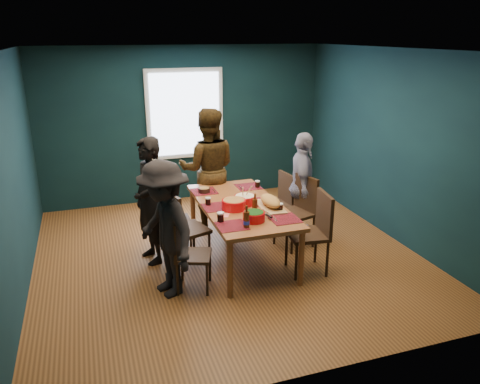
% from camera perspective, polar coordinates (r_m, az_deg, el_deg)
% --- Properties ---
extents(room, '(5.01, 5.01, 2.71)m').
position_cam_1_polar(room, '(6.24, -2.43, 4.73)').
color(room, '#975C2C').
rests_on(room, ground).
extents(dining_table, '(1.01, 2.01, 0.77)m').
position_cam_1_polar(dining_table, '(6.14, 0.14, -2.13)').
color(dining_table, '#95522C').
rests_on(dining_table, floor).
extents(chair_left_far, '(0.41, 0.41, 0.88)m').
position_cam_1_polar(chair_left_far, '(6.48, -8.61, -2.86)').
color(chair_left_far, '#311D10').
rests_on(chair_left_far, floor).
extents(chair_left_mid, '(0.59, 0.59, 1.04)m').
position_cam_1_polar(chair_left_mid, '(5.94, -7.30, -3.93)').
color(chair_left_mid, '#311D10').
rests_on(chair_left_mid, floor).
extents(chair_left_near, '(0.51, 0.51, 0.88)m').
position_cam_1_polar(chair_left_near, '(5.50, -6.60, -6.91)').
color(chair_left_near, '#311D10').
rests_on(chair_left_near, floor).
extents(chair_right_far, '(0.46, 0.46, 0.91)m').
position_cam_1_polar(chair_right_far, '(7.07, 4.91, -0.73)').
color(chair_right_far, '#311D10').
rests_on(chair_right_far, floor).
extents(chair_right_mid, '(0.56, 0.56, 1.00)m').
position_cam_1_polar(chair_right_mid, '(6.62, 7.32, -1.69)').
color(chair_right_mid, '#311D10').
rests_on(chair_right_mid, floor).
extents(chair_right_near, '(0.52, 0.52, 1.04)m').
position_cam_1_polar(chair_right_near, '(5.91, 9.15, -4.19)').
color(chair_right_near, '#311D10').
rests_on(chair_right_near, floor).
extents(person_far_left, '(0.52, 0.68, 1.67)m').
position_cam_1_polar(person_far_left, '(6.13, -10.96, -1.09)').
color(person_far_left, black).
rests_on(person_far_left, floor).
extents(person_back, '(1.05, 0.91, 1.85)m').
position_cam_1_polar(person_back, '(7.14, -3.92, 2.82)').
color(person_back, black).
rests_on(person_back, floor).
extents(person_right, '(0.68, 0.99, 1.56)m').
position_cam_1_polar(person_right, '(6.86, 7.58, 0.79)').
color(person_right, silver).
rests_on(person_right, floor).
extents(person_near_left, '(0.88, 1.16, 1.60)m').
position_cam_1_polar(person_near_left, '(5.33, -9.12, -4.53)').
color(person_near_left, black).
rests_on(person_near_left, floor).
extents(bowl_salad, '(0.31, 0.31, 0.13)m').
position_cam_1_polar(bowl_salad, '(5.92, -0.76, -1.47)').
color(bowl_salad, red).
rests_on(bowl_salad, dining_table).
extents(bowl_dumpling, '(0.28, 0.28, 0.26)m').
position_cam_1_polar(bowl_dumpling, '(6.10, 0.60, -0.90)').
color(bowl_dumpling, red).
rests_on(bowl_dumpling, dining_table).
extents(bowl_herbs, '(0.27, 0.27, 0.12)m').
position_cam_1_polar(bowl_herbs, '(5.56, 1.70, -2.94)').
color(bowl_herbs, red).
rests_on(bowl_herbs, dining_table).
extents(cutting_board, '(0.35, 0.71, 0.15)m').
position_cam_1_polar(cutting_board, '(5.99, 3.72, -1.25)').
color(cutting_board, tan).
rests_on(cutting_board, dining_table).
extents(small_bowl, '(0.17, 0.17, 0.07)m').
position_cam_1_polar(small_bowl, '(6.56, -4.39, 0.26)').
color(small_bowl, black).
rests_on(small_bowl, dining_table).
extents(beer_bottle_a, '(0.07, 0.07, 0.27)m').
position_cam_1_polar(beer_bottle_a, '(5.36, 0.79, -3.41)').
color(beer_bottle_a, '#48200C').
rests_on(beer_bottle_a, dining_table).
extents(beer_bottle_b, '(0.07, 0.07, 0.26)m').
position_cam_1_polar(beer_bottle_b, '(5.78, 1.82, -1.68)').
color(beer_bottle_b, '#48200C').
rests_on(beer_bottle_b, dining_table).
extents(cola_glass_a, '(0.08, 0.08, 0.12)m').
position_cam_1_polar(cola_glass_a, '(5.54, -2.40, -3.03)').
color(cola_glass_a, black).
rests_on(cola_glass_a, dining_table).
extents(cola_glass_b, '(0.07, 0.07, 0.10)m').
position_cam_1_polar(cola_glass_b, '(5.88, 4.92, -1.82)').
color(cola_glass_b, black).
rests_on(cola_glass_b, dining_table).
extents(cola_glass_c, '(0.07, 0.07, 0.10)m').
position_cam_1_polar(cola_glass_c, '(6.75, 2.14, 1.00)').
color(cola_glass_c, black).
rests_on(cola_glass_c, dining_table).
extents(cola_glass_d, '(0.07, 0.07, 0.10)m').
position_cam_1_polar(cola_glass_d, '(6.08, -3.92, -1.09)').
color(cola_glass_d, black).
rests_on(cola_glass_d, dining_table).
extents(napkin_a, '(0.14, 0.14, 0.00)m').
position_cam_1_polar(napkin_a, '(6.29, 2.90, -0.89)').
color(napkin_a, '#FB6F6A').
rests_on(napkin_a, dining_table).
extents(napkin_b, '(0.19, 0.19, 0.00)m').
position_cam_1_polar(napkin_b, '(5.75, -2.05, -2.83)').
color(napkin_b, '#FB6F6A').
rests_on(napkin_b, dining_table).
extents(napkin_c, '(0.17, 0.17, 0.00)m').
position_cam_1_polar(napkin_c, '(5.68, 5.91, -3.19)').
color(napkin_c, '#FB6F6A').
rests_on(napkin_c, dining_table).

